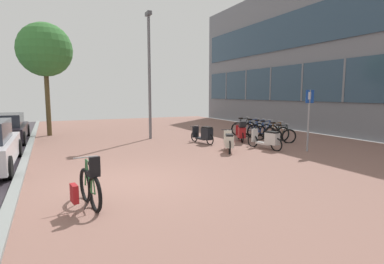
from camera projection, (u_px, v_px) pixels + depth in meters
ground at (176, 177)px, 8.26m from camera, size 21.00×40.00×0.13m
bicycle_foreground at (89, 187)px, 6.01m from camera, size 0.59×1.40×1.09m
bicycle_rack_00 at (282, 136)px, 13.80m from camera, size 1.25×0.57×0.93m
bicycle_rack_01 at (276, 134)px, 14.41m from camera, size 1.37×0.47×0.98m
bicycle_rack_02 at (266, 132)px, 14.90m from camera, size 1.44×0.48×1.02m
bicycle_rack_03 at (260, 131)px, 15.50m from camera, size 1.36×0.53×1.01m
bicycle_rack_04 at (253, 130)px, 16.04m from camera, size 1.41×0.48×1.01m
bicycle_rack_05 at (244, 128)px, 16.52m from camera, size 1.40×0.54×1.03m
scooter_near at (204, 134)px, 13.70m from camera, size 0.61×1.66×0.80m
scooter_mid at (241, 132)px, 14.28m from camera, size 0.96×1.56×1.02m
scooter_far at (267, 139)px, 12.25m from camera, size 0.67×1.73×0.84m
scooter_extra at (229, 142)px, 11.76m from camera, size 0.92×1.54×0.81m
parked_car_far at (5, 128)px, 14.27m from camera, size 1.82×4.38×1.30m
parking_sign at (309, 114)px, 11.68m from camera, size 0.40×0.07×2.38m
lamp_post at (149, 70)px, 14.85m from camera, size 0.20×0.52×6.12m
street_tree at (45, 50)px, 15.83m from camera, size 2.76×2.76×5.89m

